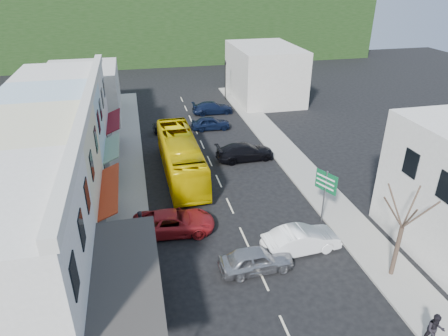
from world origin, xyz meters
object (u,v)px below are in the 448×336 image
pedestrian_right (435,330)px  direction_sign (324,197)px  street_tree (402,227)px  car_silver (256,260)px  bus (181,158)px  traffic_signal (225,80)px  car_red (174,223)px  pedestrian_left (141,224)px  car_white (301,241)px

pedestrian_right → direction_sign: bearing=115.1°
direction_sign → street_tree: bearing=-100.1°
car_silver → pedestrian_right: pedestrian_right is taller
bus → traffic_signal: traffic_signal is taller
traffic_signal → car_red: bearing=46.1°
pedestrian_right → pedestrian_left: bearing=160.0°
car_red → pedestrian_right: 15.99m
car_red → pedestrian_left: 2.15m
car_white → pedestrian_left: (-9.68, 3.73, 0.30)m
street_tree → traffic_signal: street_tree is taller
pedestrian_left → direction_sign: direction_sign is taller
bus → pedestrian_left: bus is taller
pedestrian_left → street_tree: size_ratio=0.25×
car_silver → pedestrian_left: bearing=50.2°
car_red → direction_sign: bearing=-91.3°
car_white → car_silver: bearing=104.5°
car_white → car_red: (-7.55, 3.78, 0.00)m
pedestrian_left → traffic_signal: 31.67m
car_silver → car_red: size_ratio=0.96×
pedestrian_left → street_tree: street_tree is taller
car_white → direction_sign: bearing=-49.2°
traffic_signal → street_tree: bearing=68.0°
pedestrian_right → direction_sign: direction_sign is taller
bus → traffic_signal: size_ratio=2.21×
car_silver → car_red: bearing=38.4°
street_tree → traffic_signal: (-1.53, 36.16, -0.74)m
car_red → pedestrian_left: pedestrian_left is taller
pedestrian_right → street_tree: 5.38m
pedestrian_left → car_red: bearing=-108.9°
pedestrian_left → pedestrian_right: same height
car_red → pedestrian_right: (10.75, -11.83, 0.30)m
car_white → pedestrian_right: pedestrian_right is taller
car_silver → street_tree: 8.28m
bus → car_white: bearing=-64.9°
pedestrian_left → direction_sign: (12.38, -1.02, 0.98)m
car_silver → direction_sign: size_ratio=1.11×
pedestrian_right → car_white: bearing=134.1°
pedestrian_right → traffic_signal: traffic_signal is taller
street_tree → car_red: bearing=148.9°
car_silver → street_tree: size_ratio=0.65×
car_white → traffic_signal: 33.00m
bus → car_red: (-1.57, -8.40, -0.85)m
car_red → pedestrian_left: bearing=95.9°
car_silver → car_red: (-4.26, 4.89, 0.00)m
car_white → street_tree: size_ratio=0.65×
direction_sign → pedestrian_left: bearing=151.0°
pedestrian_left → street_tree: bearing=-137.0°
car_silver → traffic_signal: bearing=-12.7°
car_white → pedestrian_right: size_ratio=2.59×
street_tree → direction_sign: bearing=104.2°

